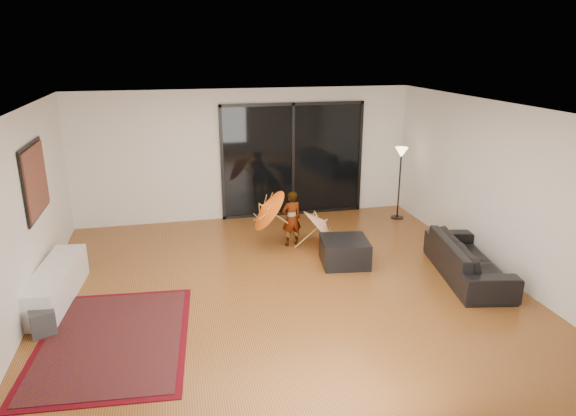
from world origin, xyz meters
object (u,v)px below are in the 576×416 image
object	(u,v)px
media_console	(56,284)
ottoman	(345,251)
child	(291,219)
sofa	(468,259)

from	to	relation	value
media_console	ottoman	xyz separation A→B (m)	(4.47, 0.30, -0.04)
media_console	ottoman	bearing A→B (deg)	9.62
ottoman	child	xyz separation A→B (m)	(-0.68, 1.01, 0.30)
ottoman	child	world-z (taller)	child
sofa	ottoman	world-z (taller)	sofa
ottoman	child	size ratio (longest dim) A/B	0.74
media_console	sofa	bearing A→B (deg)	-0.00
child	media_console	bearing A→B (deg)	8.85
sofa	ottoman	bearing A→B (deg)	72.80
media_console	ottoman	distance (m)	4.48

